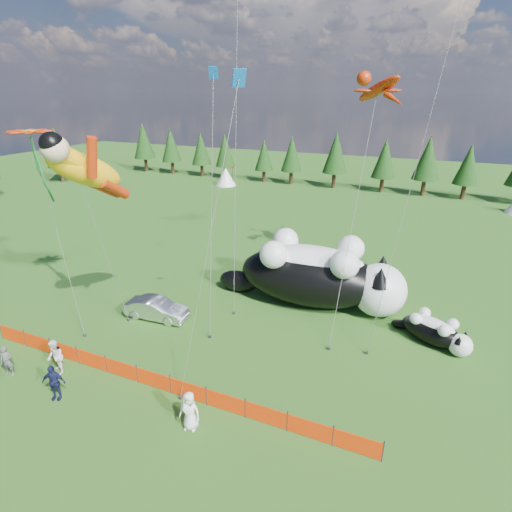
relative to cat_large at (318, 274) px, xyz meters
The scene contains 17 objects.
ground 10.28m from the cat_large, 121.18° to the right, with size 160.00×160.00×0.00m, color #11390A.
safety_fence 12.81m from the cat_large, 114.14° to the right, with size 22.06×0.06×1.10m.
tree_line 36.83m from the cat_large, 98.11° to the left, with size 90.00×4.00×8.00m, color black, non-canonical shape.
festival_tents 31.97m from the cat_large, 79.52° to the left, with size 50.00×3.20×2.80m, color white, non-canonical shape.
cat_large is the anchor object (origin of this frame).
cat_small 7.96m from the cat_large, 14.58° to the right, with size 4.54×3.13×1.75m.
car 10.98m from the cat_large, 146.48° to the right, with size 1.46×4.17×1.38m, color silver.
spectator_a 18.79m from the cat_large, 132.89° to the right, with size 0.63×0.42×1.74m, color #4F4F54.
spectator_b 16.49m from the cat_large, 129.82° to the right, with size 0.96×0.57×1.97m, color white.
spectator_c 16.77m from the cat_large, 122.88° to the right, with size 1.11×0.57×1.89m, color #16193E.
spectator_e 13.32m from the cat_large, 99.34° to the right, with size 0.93×0.60×1.90m, color white.
superhero_kite 15.63m from the cat_large, 140.59° to the right, with size 5.34×5.72×12.45m.
gecko_kite 12.87m from the cat_large, 69.00° to the left, with size 6.27×13.44×17.09m.
flower_kite 19.33m from the cat_large, 152.75° to the right, with size 4.98×3.44×12.09m.
diamond_kite_a 13.49m from the cat_large, 160.60° to the right, with size 2.23×5.00×15.72m.
diamond_kite_c 14.19m from the cat_large, 103.04° to the right, with size 2.23×4.02×15.11m.
diamond_kite_d 17.91m from the cat_large, 162.64° to the left, with size 2.67×6.68×21.28m.
Camera 1 is at (10.94, -15.67, 13.73)m, focal length 28.00 mm.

